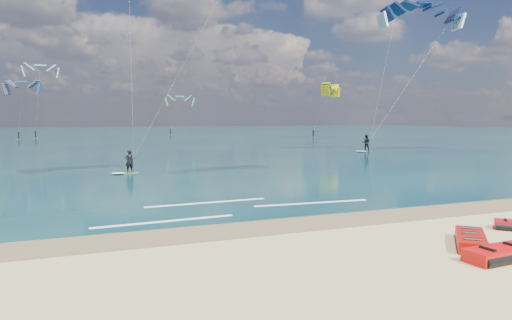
{
  "coord_description": "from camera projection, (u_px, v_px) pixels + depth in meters",
  "views": [
    {
      "loc": [
        -5.11,
        -11.84,
        3.89
      ],
      "look_at": [
        2.6,
        8.0,
        1.93
      ],
      "focal_mm": 32.0,
      "sensor_mm": 36.0,
      "label": 1
    }
  ],
  "objects": [
    {
      "name": "packed_kite_right",
      "position": [
        471.0,
        246.0,
        13.91
      ],
      "size": [
        2.56,
        2.63,
        0.42
      ],
      "primitive_type": null,
      "rotation": [
        0.0,
        0.0,
        0.83
      ],
      "color": "#BA1008",
      "rests_on": "ground"
    },
    {
      "name": "sea",
      "position": [
        102.0,
        134.0,
        109.72
      ],
      "size": [
        320.0,
        200.0,
        0.04
      ],
      "primitive_type": "cube",
      "color": "#092633",
      "rests_on": "ground"
    },
    {
      "name": "packed_kite_left",
      "position": [
        508.0,
        259.0,
        12.64
      ],
      "size": [
        3.01,
        1.33,
        0.42
      ],
      "primitive_type": null,
      "rotation": [
        0.0,
        0.0,
        0.06
      ],
      "color": "red",
      "rests_on": "ground"
    },
    {
      "name": "kitesurfer_main",
      "position": [
        155.0,
        50.0,
        28.81
      ],
      "size": [
        9.61,
        8.28,
        15.97
      ],
      "rotation": [
        0.0,
        0.0,
        0.36
      ],
      "color": "yellow",
      "rests_on": "sea"
    },
    {
      "name": "kitesurfer_far",
      "position": [
        396.0,
        67.0,
        51.06
      ],
      "size": [
        12.54,
        6.25,
        18.17
      ],
      "rotation": [
        0.0,
        0.0,
        0.22
      ],
      "color": "#B7961B",
      "rests_on": "sea"
    },
    {
      "name": "wet_sand_strip",
      "position": [
        239.0,
        229.0,
        15.97
      ],
      "size": [
        320.0,
        2.4,
        0.01
      ],
      "primitive_type": "cube",
      "color": "brown",
      "rests_on": "ground"
    },
    {
      "name": "ground",
      "position": [
        129.0,
        153.0,
        50.32
      ],
      "size": [
        320.0,
        320.0,
        0.0
      ],
      "primitive_type": "plane",
      "color": "tan",
      "rests_on": "ground"
    },
    {
      "name": "distant_kites",
      "position": [
        42.0,
        109.0,
        80.22
      ],
      "size": [
        92.56,
        37.64,
        13.49
      ],
      "color": "teal",
      "rests_on": "ground"
    },
    {
      "name": "shoreline_foam",
      "position": [
        232.0,
        208.0,
        19.54
      ],
      "size": [
        12.3,
        3.59,
        0.01
      ],
      "color": "white",
      "rests_on": "ground"
    }
  ]
}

